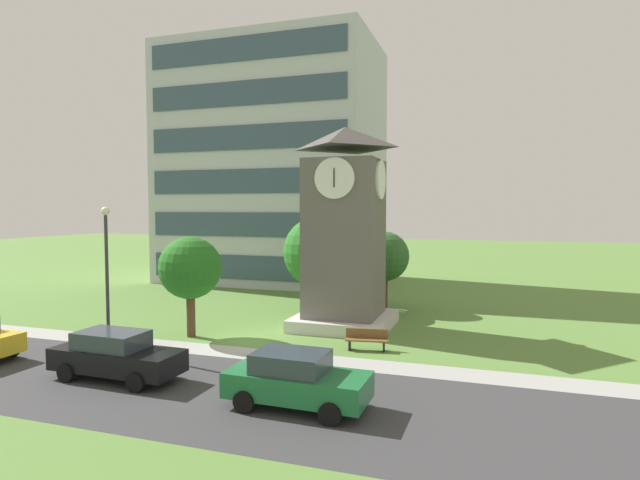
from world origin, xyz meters
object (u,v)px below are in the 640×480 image
(tree_by_building, at_px, (318,252))
(tree_streetside, at_px, (384,257))
(park_bench, at_px, (367,339))
(street_lamp, at_px, (107,262))
(tree_near_tower, at_px, (190,268))
(parked_car_black, at_px, (116,355))
(clock_tower, at_px, (345,239))
(parked_car_green, at_px, (296,379))

(tree_by_building, bearing_deg, tree_streetside, 24.96)
(park_bench, height_order, street_lamp, street_lamp)
(tree_streetside, xyz_separation_m, tree_near_tower, (-7.29, -9.34, 0.09))
(tree_by_building, relative_size, tree_near_tower, 1.18)
(park_bench, relative_size, parked_car_black, 0.39)
(clock_tower, relative_size, tree_near_tower, 2.14)
(park_bench, xyz_separation_m, tree_near_tower, (-8.34, -0.33, 2.75))
(park_bench, bearing_deg, tree_streetside, 96.65)
(park_bench, relative_size, tree_by_building, 0.34)
(street_lamp, distance_m, parked_car_black, 5.04)
(park_bench, bearing_deg, parked_car_green, -95.03)
(park_bench, xyz_separation_m, tree_streetside, (-1.05, 9.01, 2.67))
(parked_car_black, distance_m, parked_car_green, 6.94)
(clock_tower, height_order, parked_car_black, clock_tower)
(park_bench, bearing_deg, tree_by_building, 122.14)
(clock_tower, bearing_deg, parked_car_green, -82.20)
(park_bench, bearing_deg, tree_near_tower, -177.75)
(tree_by_building, height_order, parked_car_black, tree_by_building)
(tree_streetside, bearing_deg, clock_tower, -101.25)
(tree_near_tower, bearing_deg, tree_by_building, 64.14)
(tree_near_tower, relative_size, parked_car_green, 1.08)
(park_bench, xyz_separation_m, parked_car_green, (-0.60, -6.81, 0.40))
(tree_streetside, height_order, parked_car_black, tree_streetside)
(tree_streetside, xyz_separation_m, parked_car_green, (0.45, -15.82, -2.27))
(tree_by_building, height_order, tree_near_tower, tree_by_building)
(tree_near_tower, bearing_deg, tree_streetside, 52.03)
(parked_car_black, bearing_deg, tree_by_building, 78.06)
(park_bench, distance_m, tree_near_tower, 8.79)
(parked_car_black, bearing_deg, parked_car_green, -3.45)
(clock_tower, relative_size, tree_by_building, 1.82)
(tree_by_building, xyz_separation_m, parked_car_black, (-2.90, -13.74, -2.59))
(tree_streetside, height_order, parked_car_green, tree_streetside)
(tree_streetside, height_order, tree_near_tower, tree_near_tower)
(street_lamp, bearing_deg, tree_streetside, 53.05)
(tree_near_tower, xyz_separation_m, parked_car_black, (0.82, -6.06, -2.35))
(street_lamp, relative_size, parked_car_green, 1.40)
(tree_near_tower, bearing_deg, clock_tower, 34.00)
(tree_streetside, bearing_deg, parked_car_black, -112.79)
(clock_tower, xyz_separation_m, parked_car_black, (-5.46, -10.29, -3.61))
(tree_streetside, relative_size, tree_by_building, 0.84)
(tree_near_tower, distance_m, parked_car_black, 6.55)
(tree_by_building, bearing_deg, park_bench, -57.86)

